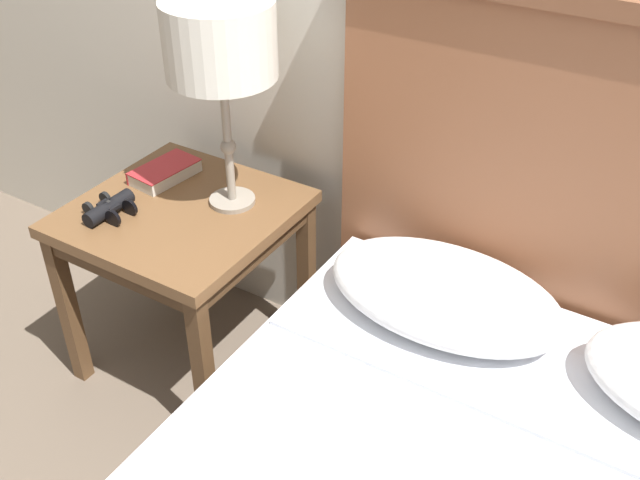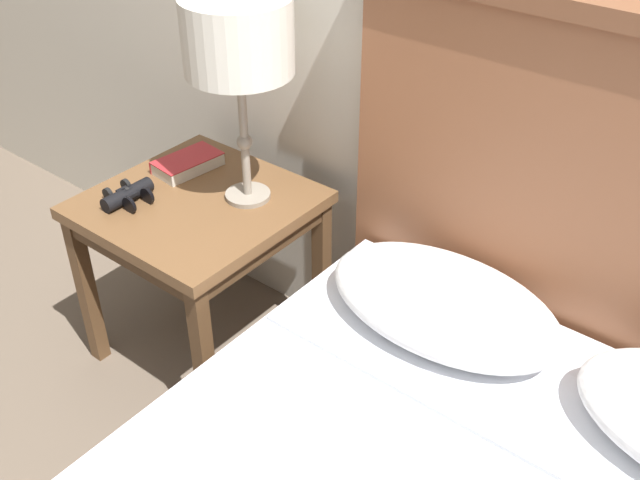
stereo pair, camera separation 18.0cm
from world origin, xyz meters
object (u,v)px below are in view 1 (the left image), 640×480
(book_on_nightstand, at_px, (164,172))
(binoculars_pair, at_px, (109,208))
(table_lamp, at_px, (220,44))
(nightstand, at_px, (183,230))

(book_on_nightstand, xyz_separation_m, binoculars_pair, (0.01, -0.24, 0.00))
(table_lamp, relative_size, binoculars_pair, 3.60)
(table_lamp, xyz_separation_m, book_on_nightstand, (-0.26, 0.01, -0.44))
(binoculars_pair, bearing_deg, book_on_nightstand, 91.91)
(nightstand, relative_size, book_on_nightstand, 2.73)
(nightstand, relative_size, table_lamp, 1.01)
(binoculars_pair, bearing_deg, table_lamp, 42.71)
(table_lamp, xyz_separation_m, binoculars_pair, (-0.25, -0.23, -0.44))
(table_lamp, bearing_deg, nightstand, -136.56)
(nightstand, distance_m, table_lamp, 0.56)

